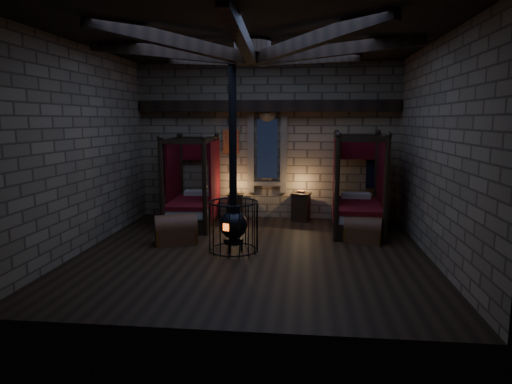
# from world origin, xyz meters

# --- Properties ---
(room) EXTENTS (7.02, 7.02, 4.29)m
(room) POSITION_xyz_m (-0.00, 0.09, 3.74)
(room) COLOR black
(room) RESTS_ON ground
(bed_left) EXTENTS (1.23, 2.19, 2.24)m
(bed_left) POSITION_xyz_m (-1.83, 2.39, 0.55)
(bed_left) COLOR black
(bed_left) RESTS_ON ground
(bed_right) EXTENTS (1.28, 2.27, 2.32)m
(bed_right) POSITION_xyz_m (2.32, 2.20, 0.57)
(bed_right) COLOR black
(bed_right) RESTS_ON ground
(trunk_left) EXTENTS (1.03, 0.85, 0.65)m
(trunk_left) POSITION_xyz_m (-1.76, 0.54, 0.29)
(trunk_left) COLOR brown
(trunk_left) RESTS_ON ground
(trunk_right) EXTENTS (0.89, 0.68, 0.58)m
(trunk_right) POSITION_xyz_m (2.34, 1.09, 0.26)
(trunk_right) COLOR brown
(trunk_right) RESTS_ON ground
(nightstand_left) EXTENTS (0.46, 0.44, 0.86)m
(nightstand_left) POSITION_xyz_m (-0.83, 3.14, 0.36)
(nightstand_left) COLOR black
(nightstand_left) RESTS_ON ground
(nightstand_right) EXTENTS (0.56, 0.55, 0.82)m
(nightstand_right) POSITION_xyz_m (0.94, 3.11, 0.39)
(nightstand_right) COLOR black
(nightstand_right) RESTS_ON ground
(stove) EXTENTS (1.02, 1.02, 4.05)m
(stove) POSITION_xyz_m (-0.40, 0.06, 0.63)
(stove) COLOR black
(stove) RESTS_ON ground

